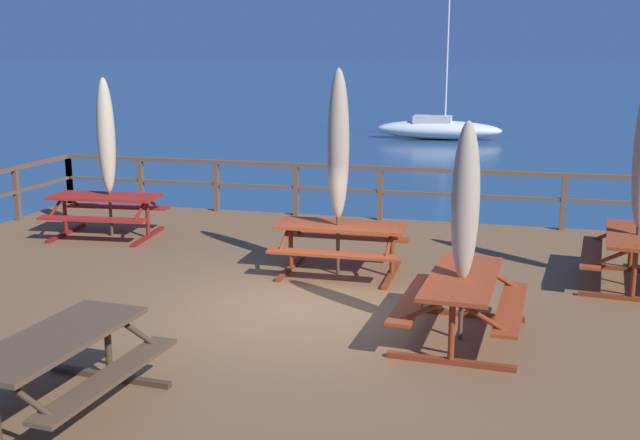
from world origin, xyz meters
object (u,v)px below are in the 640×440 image
at_px(picnic_table_front_left, 634,248).
at_px(patio_umbrella_short_back, 338,146).
at_px(patio_umbrella_tall_mid_right, 106,137).
at_px(picnic_table_back_left, 341,237).
at_px(picnic_table_mid_left, 56,357).
at_px(patio_umbrella_tall_front, 465,203).
at_px(sailboat_distant, 438,129).
at_px(picnic_table_front_right, 462,293).
at_px(picnic_table_back_right, 105,206).

relative_size(picnic_table_front_left, patio_umbrella_short_back, 0.66).
distance_m(picnic_table_front_left, patio_umbrella_tall_mid_right, 8.97).
bearing_deg(picnic_table_back_left, picnic_table_mid_left, -105.79).
xyz_separation_m(picnic_table_front_left, patio_umbrella_tall_front, (-2.22, -2.80, 1.07)).
height_order(picnic_table_back_left, patio_umbrella_tall_front, patio_umbrella_tall_front).
bearing_deg(patio_umbrella_short_back, picnic_table_front_left, 7.26).
distance_m(picnic_table_back_left, picnic_table_mid_left, 5.40).
bearing_deg(patio_umbrella_tall_mid_right, picnic_table_mid_left, -64.11).
bearing_deg(patio_umbrella_tall_front, patio_umbrella_short_back, 131.67).
relative_size(patio_umbrella_short_back, patio_umbrella_tall_mid_right, 1.08).
height_order(patio_umbrella_short_back, sailboat_distant, sailboat_distant).
relative_size(picnic_table_front_right, patio_umbrella_tall_mid_right, 0.71).
distance_m(picnic_table_back_right, sailboat_distant, 25.30).
height_order(picnic_table_back_right, patio_umbrella_short_back, patio_umbrella_short_back).
distance_m(picnic_table_mid_left, patio_umbrella_tall_mid_right, 7.34).
bearing_deg(sailboat_distant, picnic_table_front_left, -77.90).
bearing_deg(sailboat_distant, picnic_table_front_right, -83.37).
xyz_separation_m(patio_umbrella_short_back, patio_umbrella_tall_mid_right, (-4.60, 1.38, -0.14)).
bearing_deg(picnic_table_front_left, patio_umbrella_short_back, -172.74).
distance_m(picnic_table_front_left, picnic_table_back_right, 8.93).
height_order(picnic_table_front_left, picnic_table_back_left, same).
distance_m(picnic_table_front_left, sailboat_distant, 26.44).
bearing_deg(picnic_table_front_left, picnic_table_front_right, -128.59).
xyz_separation_m(picnic_table_front_right, patio_umbrella_tall_mid_right, (-6.62, 3.62, 1.26)).
bearing_deg(patio_umbrella_tall_front, sailboat_distant, 96.62).
xyz_separation_m(picnic_table_back_right, patio_umbrella_tall_mid_right, (0.06, 0.07, 1.26)).
xyz_separation_m(picnic_table_back_left, patio_umbrella_tall_front, (1.99, -2.34, 1.07)).
distance_m(picnic_table_back_right, patio_umbrella_tall_front, 7.66).
relative_size(picnic_table_mid_left, patio_umbrella_short_back, 0.67).
height_order(picnic_table_back_left, patio_umbrella_tall_mid_right, patio_umbrella_tall_mid_right).
bearing_deg(picnic_table_back_right, picnic_table_front_left, -4.99).
height_order(picnic_table_front_right, patio_umbrella_tall_mid_right, patio_umbrella_tall_mid_right).
relative_size(picnic_table_front_right, picnic_table_back_right, 0.98).
relative_size(picnic_table_front_left, picnic_table_back_right, 0.97).
xyz_separation_m(patio_umbrella_short_back, sailboat_distant, (-1.31, 26.38, -2.27)).
height_order(picnic_table_mid_left, patio_umbrella_tall_mid_right, patio_umbrella_tall_mid_right).
bearing_deg(picnic_table_front_right, picnic_table_mid_left, -140.19).
distance_m(picnic_table_front_left, patio_umbrella_tall_front, 3.73).
xyz_separation_m(picnic_table_back_left, picnic_table_mid_left, (-1.47, -5.20, 0.00)).
height_order(picnic_table_front_left, picnic_table_back_right, same).
xyz_separation_m(picnic_table_back_left, patio_umbrella_short_back, (-0.02, -0.07, 1.40)).
height_order(patio_umbrella_tall_front, sailboat_distant, sailboat_distant).
distance_m(picnic_table_front_right, patio_umbrella_short_back, 3.32).
distance_m(picnic_table_back_right, patio_umbrella_short_back, 5.05).
bearing_deg(patio_umbrella_tall_front, picnic_table_back_left, 130.42).
bearing_deg(sailboat_distant, picnic_table_back_left, -87.10).
bearing_deg(patio_umbrella_tall_front, patio_umbrella_tall_mid_right, 151.13).
bearing_deg(picnic_table_back_right, patio_umbrella_short_back, -15.76).
bearing_deg(patio_umbrella_tall_front, picnic_table_front_right, 83.81).
distance_m(picnic_table_mid_left, patio_umbrella_short_back, 5.50).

